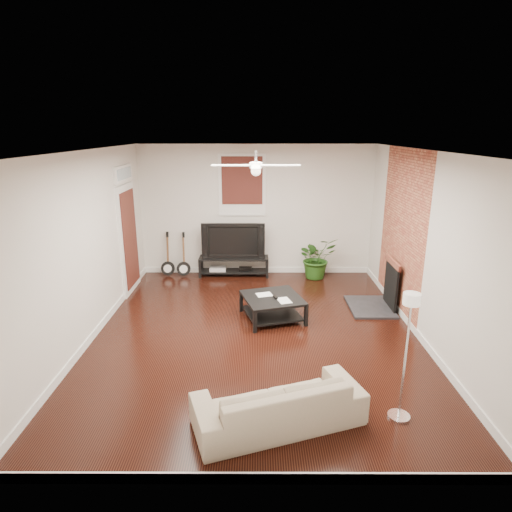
{
  "coord_description": "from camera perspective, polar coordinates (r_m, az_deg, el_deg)",
  "views": [
    {
      "loc": [
        0.02,
        -6.12,
        3.08
      ],
      "look_at": [
        0.0,
        0.4,
        1.15
      ],
      "focal_mm": 30.01,
      "sensor_mm": 36.0,
      "label": 1
    }
  ],
  "objects": [
    {
      "name": "tv",
      "position": [
        9.22,
        -3.01,
        2.19
      ],
      "size": [
        1.34,
        0.18,
        0.77
      ],
      "primitive_type": "imported",
      "color": "black",
      "rests_on": "tv_stand"
    },
    {
      "name": "door_left",
      "position": [
        8.59,
        -16.65,
        3.49
      ],
      "size": [
        0.08,
        1.0,
        2.5
      ],
      "primitive_type": "cube",
      "color": "white",
      "rests_on": "wall_left"
    },
    {
      "name": "coffee_table",
      "position": [
        7.28,
        2.2,
        -6.88
      ],
      "size": [
        1.14,
        1.14,
        0.39
      ],
      "primitive_type": "cube",
      "rotation": [
        0.0,
        0.0,
        0.28
      ],
      "color": "black",
      "rests_on": "floor"
    },
    {
      "name": "ceiling_fan",
      "position": [
        6.14,
        -0.01,
        12.01
      ],
      "size": [
        1.24,
        1.24,
        0.32
      ],
      "primitive_type": null,
      "color": "white",
      "rests_on": "ceiling"
    },
    {
      "name": "floor_lamp",
      "position": [
        4.95,
        19.27,
        -12.68
      ],
      "size": [
        0.31,
        0.31,
        1.49
      ],
      "primitive_type": null,
      "rotation": [
        0.0,
        0.0,
        0.33
      ],
      "color": "silver",
      "rests_on": "floor"
    },
    {
      "name": "window_back",
      "position": [
        9.16,
        -1.86,
        9.4
      ],
      "size": [
        1.0,
        0.06,
        1.3
      ],
      "primitive_type": "cube",
      "color": "#3A120F",
      "rests_on": "wall_back"
    },
    {
      "name": "fireplace",
      "position": [
        7.89,
        16.23,
        -3.58
      ],
      "size": [
        0.8,
        1.1,
        0.92
      ],
      "primitive_type": "cube",
      "color": "black",
      "rests_on": "floor"
    },
    {
      "name": "brick_accent",
      "position": [
        7.72,
        18.84,
        3.03
      ],
      "size": [
        0.02,
        2.2,
        2.8
      ],
      "primitive_type": "cube",
      "color": "#9A4231",
      "rests_on": "floor"
    },
    {
      "name": "tv_stand",
      "position": [
        9.36,
        -2.96,
        -1.38
      ],
      "size": [
        1.5,
        0.4,
        0.42
      ],
      "primitive_type": "cube",
      "color": "black",
      "rests_on": "floor"
    },
    {
      "name": "guitar_left",
      "position": [
        9.44,
        -11.77,
        0.18
      ],
      "size": [
        0.31,
        0.22,
        0.97
      ],
      "primitive_type": null,
      "rotation": [
        0.0,
        0.0,
        0.04
      ],
      "color": "black",
      "rests_on": "floor"
    },
    {
      "name": "potted_plant",
      "position": [
        9.24,
        8.07,
        -0.22
      ],
      "size": [
        1.02,
        0.96,
        0.9
      ],
      "primitive_type": "imported",
      "rotation": [
        0.0,
        0.0,
        0.39
      ],
      "color": "#235217",
      "rests_on": "floor"
    },
    {
      "name": "guitar_right",
      "position": [
        9.35,
        -9.7,
        0.12
      ],
      "size": [
        0.33,
        0.25,
        0.97
      ],
      "primitive_type": null,
      "rotation": [
        0.0,
        0.0,
        0.15
      ],
      "color": "black",
      "rests_on": "floor"
    },
    {
      "name": "room",
      "position": [
        6.35,
        -0.01,
        1.14
      ],
      "size": [
        5.01,
        6.01,
        2.81
      ],
      "color": "black",
      "rests_on": "ground"
    },
    {
      "name": "sofa",
      "position": [
        4.87,
        3.03,
        -18.83
      ],
      "size": [
        1.96,
        1.26,
        0.53
      ],
      "primitive_type": "imported",
      "rotation": [
        0.0,
        0.0,
        3.47
      ],
      "color": "tan",
      "rests_on": "floor"
    }
  ]
}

